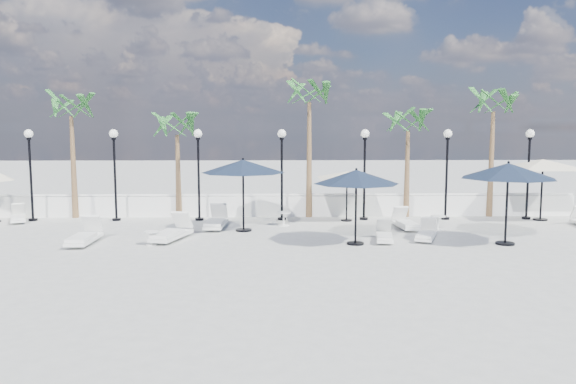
{
  "coord_description": "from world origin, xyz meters",
  "views": [
    {
      "loc": [
        -0.24,
        -17.07,
        3.92
      ],
      "look_at": [
        0.21,
        3.87,
        1.5
      ],
      "focal_mm": 35.0,
      "sensor_mm": 36.0,
      "label": 1
    }
  ],
  "objects_px": {
    "lounger_1": "(84,236)",
    "parasol_cream_sq_a": "(347,171)",
    "lounger_6": "(384,235)",
    "lounger_2": "(216,222)",
    "lounger_4": "(405,223)",
    "parasol_navy_left": "(243,167)",
    "parasol_navy_right": "(508,171)",
    "lounger_0": "(18,217)",
    "lounger_5": "(426,234)",
    "parasol_cream_sq_b": "(543,160)",
    "lounger_3": "(172,233)",
    "parasol_navy_mid": "(356,177)"
  },
  "relations": [
    {
      "from": "lounger_1",
      "to": "lounger_6",
      "type": "xyz_separation_m",
      "value": [
        10.21,
        0.24,
        -0.05
      ]
    },
    {
      "from": "lounger_1",
      "to": "lounger_5",
      "type": "height_order",
      "value": "lounger_1"
    },
    {
      "from": "lounger_2",
      "to": "lounger_5",
      "type": "distance_m",
      "value": 7.98
    },
    {
      "from": "lounger_2",
      "to": "lounger_5",
      "type": "xyz_separation_m",
      "value": [
        7.6,
        -2.45,
        -0.05
      ]
    },
    {
      "from": "lounger_1",
      "to": "lounger_4",
      "type": "distance_m",
      "value": 11.79
    },
    {
      "from": "lounger_0",
      "to": "lounger_5",
      "type": "distance_m",
      "value": 16.5
    },
    {
      "from": "parasol_navy_left",
      "to": "parasol_cream_sq_a",
      "type": "xyz_separation_m",
      "value": [
        4.2,
        2.23,
        -0.36
      ]
    },
    {
      "from": "lounger_6",
      "to": "lounger_3",
      "type": "bearing_deg",
      "value": -173.89
    },
    {
      "from": "lounger_5",
      "to": "parasol_navy_mid",
      "type": "height_order",
      "value": "parasol_navy_mid"
    },
    {
      "from": "lounger_4",
      "to": "parasol_navy_left",
      "type": "bearing_deg",
      "value": 177.91
    },
    {
      "from": "lounger_6",
      "to": "parasol_navy_right",
      "type": "relative_size",
      "value": 0.55
    },
    {
      "from": "lounger_1",
      "to": "parasol_cream_sq_a",
      "type": "height_order",
      "value": "parasol_cream_sq_a"
    },
    {
      "from": "lounger_4",
      "to": "parasol_navy_right",
      "type": "relative_size",
      "value": 0.62
    },
    {
      "from": "lounger_6",
      "to": "parasol_cream_sq_a",
      "type": "relative_size",
      "value": 0.38
    },
    {
      "from": "lounger_1",
      "to": "parasol_navy_right",
      "type": "relative_size",
      "value": 0.67
    },
    {
      "from": "lounger_0",
      "to": "parasol_navy_left",
      "type": "xyz_separation_m",
      "value": [
        9.5,
        -2.24,
        2.24
      ]
    },
    {
      "from": "lounger_0",
      "to": "lounger_6",
      "type": "relative_size",
      "value": 1.03
    },
    {
      "from": "parasol_cream_sq_b",
      "to": "lounger_5",
      "type": "bearing_deg",
      "value": -145.66
    },
    {
      "from": "lounger_6",
      "to": "lounger_0",
      "type": "bearing_deg",
      "value": 172.16
    },
    {
      "from": "parasol_navy_mid",
      "to": "lounger_3",
      "type": "bearing_deg",
      "value": 172.66
    },
    {
      "from": "lounger_3",
      "to": "parasol_navy_mid",
      "type": "height_order",
      "value": "parasol_navy_mid"
    },
    {
      "from": "parasol_cream_sq_a",
      "to": "lounger_6",
      "type": "bearing_deg",
      "value": -79.73
    },
    {
      "from": "lounger_2",
      "to": "lounger_6",
      "type": "distance_m",
      "value": 6.64
    },
    {
      "from": "lounger_4",
      "to": "parasol_cream_sq_b",
      "type": "relative_size",
      "value": 0.35
    },
    {
      "from": "lounger_6",
      "to": "parasol_navy_left",
      "type": "xyz_separation_m",
      "value": [
        -4.98,
        2.06,
        2.24
      ]
    },
    {
      "from": "lounger_2",
      "to": "parasol_cream_sq_a",
      "type": "height_order",
      "value": "parasol_cream_sq_a"
    },
    {
      "from": "lounger_0",
      "to": "lounger_4",
      "type": "distance_m",
      "value": 15.87
    },
    {
      "from": "parasol_navy_mid",
      "to": "parasol_cream_sq_a",
      "type": "bearing_deg",
      "value": 86.46
    },
    {
      "from": "lounger_3",
      "to": "lounger_4",
      "type": "distance_m",
      "value": 8.9
    },
    {
      "from": "lounger_4",
      "to": "parasol_navy_left",
      "type": "height_order",
      "value": "parasol_navy_left"
    },
    {
      "from": "lounger_1",
      "to": "lounger_4",
      "type": "relative_size",
      "value": 1.08
    },
    {
      "from": "lounger_3",
      "to": "parasol_cream_sq_b",
      "type": "xyz_separation_m",
      "value": [
        14.86,
        3.95,
        2.3
      ]
    },
    {
      "from": "parasol_navy_left",
      "to": "parasol_cream_sq_b",
      "type": "relative_size",
      "value": 0.57
    },
    {
      "from": "lounger_6",
      "to": "parasol_cream_sq_a",
      "type": "xyz_separation_m",
      "value": [
        -0.78,
        4.28,
        1.88
      ]
    },
    {
      "from": "lounger_2",
      "to": "parasol_navy_mid",
      "type": "relative_size",
      "value": 0.74
    },
    {
      "from": "lounger_2",
      "to": "parasol_cream_sq_b",
      "type": "distance_m",
      "value": 13.85
    },
    {
      "from": "lounger_4",
      "to": "parasol_cream_sq_a",
      "type": "distance_m",
      "value": 3.36
    },
    {
      "from": "lounger_2",
      "to": "parasol_cream_sq_b",
      "type": "bearing_deg",
      "value": 9.71
    },
    {
      "from": "lounger_0",
      "to": "parasol_cream_sq_a",
      "type": "height_order",
      "value": "parasol_cream_sq_a"
    },
    {
      "from": "lounger_0",
      "to": "lounger_1",
      "type": "height_order",
      "value": "lounger_1"
    },
    {
      "from": "lounger_0",
      "to": "parasol_navy_right",
      "type": "bearing_deg",
      "value": -38.53
    },
    {
      "from": "lounger_1",
      "to": "parasol_cream_sq_a",
      "type": "xyz_separation_m",
      "value": [
        9.44,
        4.52,
        1.83
      ]
    },
    {
      "from": "lounger_0",
      "to": "lounger_1",
      "type": "xyz_separation_m",
      "value": [
        4.27,
        -4.54,
        0.05
      ]
    },
    {
      "from": "lounger_0",
      "to": "lounger_6",
      "type": "height_order",
      "value": "lounger_0"
    },
    {
      "from": "lounger_3",
      "to": "lounger_1",
      "type": "bearing_deg",
      "value": -152.32
    },
    {
      "from": "lounger_2",
      "to": "parasol_navy_right",
      "type": "relative_size",
      "value": 0.68
    },
    {
      "from": "lounger_4",
      "to": "parasol_navy_mid",
      "type": "relative_size",
      "value": 0.67
    },
    {
      "from": "lounger_5",
      "to": "lounger_6",
      "type": "xyz_separation_m",
      "value": [
        -1.51,
        -0.21,
        -0.01
      ]
    },
    {
      "from": "lounger_6",
      "to": "parasol_cream_sq_a",
      "type": "distance_m",
      "value": 4.74
    },
    {
      "from": "parasol_navy_right",
      "to": "lounger_1",
      "type": "bearing_deg",
      "value": 178.5
    }
  ]
}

